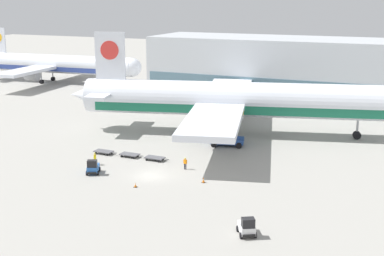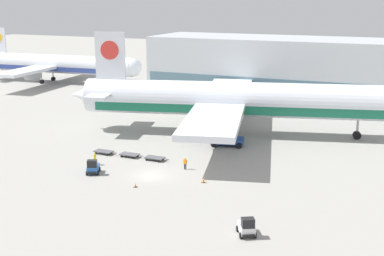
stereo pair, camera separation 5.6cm
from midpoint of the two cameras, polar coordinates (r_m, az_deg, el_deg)
ground_plane at (r=70.59m, az=-4.38°, el=-5.09°), size 400.00×400.00×0.00m
terminal_building at (r=117.74m, az=17.14°, el=5.53°), size 90.00×18.20×14.00m
airplane_main at (r=90.00m, az=4.38°, el=2.94°), size 56.91×48.45×17.00m
airplane_distant at (r=148.98m, az=-14.33°, el=6.57°), size 49.11×40.99×14.37m
scissor_lift_loader at (r=84.05m, az=3.81°, el=-0.52°), size 5.79×4.47×5.25m
baggage_tug_foreground at (r=53.63m, az=5.89°, el=-10.46°), size 2.52×2.82×2.00m
baggage_tug_mid at (r=72.09m, az=-10.51°, el=-4.14°), size 2.42×2.80×2.00m
baggage_dolly_lead at (r=80.75m, az=-9.37°, el=-2.48°), size 3.71×1.54×0.48m
baggage_dolly_second at (r=78.71m, az=-6.64°, el=-2.82°), size 3.71×1.54×0.48m
baggage_dolly_third at (r=76.80m, az=-3.97°, el=-3.19°), size 3.71×1.54×0.48m
ground_crew_near at (r=75.66m, az=-10.30°, el=-3.13°), size 0.27×0.57×1.77m
ground_crew_far at (r=72.57m, az=-0.71°, el=-3.71°), size 0.57×0.25×1.66m
traffic_cone_near at (r=67.75m, az=1.24°, el=-5.57°), size 0.40×0.40×0.70m
traffic_cone_far at (r=66.56m, az=-6.04°, el=-6.07°), size 0.40×0.40×0.57m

